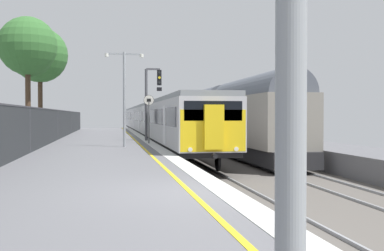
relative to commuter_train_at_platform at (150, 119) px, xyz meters
name	(u,v)px	position (x,y,z in m)	size (l,w,h in m)	color
ground	(320,215)	(0.54, -39.72, -1.88)	(17.40, 110.00, 1.21)	slate
commuter_train_at_platform	(150,119)	(0.00, 0.00, 0.00)	(2.83, 62.28, 3.81)	#B7B7BC
freight_train_adjacent_track	(206,116)	(4.00, -9.55, 0.35)	(2.60, 40.99, 4.78)	#232326
signal_gantry	(151,95)	(-1.46, -18.35, 1.69)	(1.10, 0.24, 4.71)	#47474C
speed_limit_sign	(149,113)	(-1.85, -21.65, 0.53)	(0.59, 0.08, 2.82)	#59595B
platform_lamp_mid	(124,90)	(-3.35, -24.48, 1.69)	(2.00, 0.20, 4.93)	#93999E
background_tree_left	(40,57)	(-9.91, -6.90, 5.35)	(4.68, 4.68, 9.13)	#473323
background_tree_right	(28,49)	(-9.80, -13.73, 5.12)	(4.14, 4.29, 8.66)	#473323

